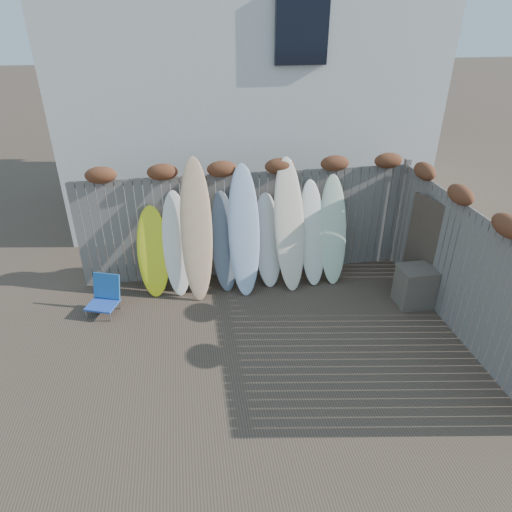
{
  "coord_description": "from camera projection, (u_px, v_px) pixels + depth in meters",
  "views": [
    {
      "loc": [
        -1.03,
        -5.16,
        4.55
      ],
      "look_at": [
        0.0,
        1.2,
        1.0
      ],
      "focal_mm": 32.0,
      "sensor_mm": 36.0,
      "label": 1
    }
  ],
  "objects": [
    {
      "name": "surfboard_4",
      "position": [
        244.0,
        231.0,
        7.9
      ],
      "size": [
        0.59,
        0.81,
        2.23
      ],
      "primitive_type": "ellipsoid",
      "rotation": [
        -0.31,
        0.0,
        -0.05
      ],
      "color": "silver",
      "rests_on": "ground"
    },
    {
      "name": "surfboard_6",
      "position": [
        289.0,
        226.0,
        8.03
      ],
      "size": [
        0.59,
        0.83,
        2.29
      ],
      "primitive_type": "ellipsoid",
      "rotation": [
        -0.31,
        0.0,
        0.06
      ],
      "color": "#F7E4C4",
      "rests_on": "ground"
    },
    {
      "name": "surfboard_2",
      "position": [
        196.0,
        230.0,
        7.76
      ],
      "size": [
        0.6,
        0.87,
        2.37
      ],
      "primitive_type": "ellipsoid",
      "rotation": [
        -0.31,
        0.0,
        -0.07
      ],
      "color": "#E5B378",
      "rests_on": "ground"
    },
    {
      "name": "surfboard_8",
      "position": [
        333.0,
        230.0,
        8.27
      ],
      "size": [
        0.53,
        0.71,
        1.94
      ],
      "primitive_type": "ellipsoid",
      "rotation": [
        -0.31,
        0.0,
        -0.05
      ],
      "color": "silver",
      "rests_on": "ground"
    },
    {
      "name": "surfboard_0",
      "position": [
        153.0,
        252.0,
        7.94
      ],
      "size": [
        0.58,
        0.6,
        1.56
      ],
      "primitive_type": "ellipsoid",
      "rotation": [
        -0.31,
        0.0,
        -0.05
      ],
      "color": "yellow",
      "rests_on": "ground"
    },
    {
      "name": "right_fence",
      "position": [
        461.0,
        262.0,
        6.88
      ],
      "size": [
        0.28,
        4.4,
        2.24
      ],
      "color": "slate",
      "rests_on": "ground"
    },
    {
      "name": "surfboard_1",
      "position": [
        177.0,
        244.0,
        7.94
      ],
      "size": [
        0.48,
        0.64,
        1.8
      ],
      "primitive_type": "ellipsoid",
      "rotation": [
        -0.31,
        0.0,
        -0.0
      ],
      "color": "white",
      "rests_on": "ground"
    },
    {
      "name": "beach_chair",
      "position": [
        105.0,
        295.0,
        7.63
      ],
      "size": [
        0.61,
        0.63,
        0.62
      ],
      "color": "#2248AE",
      "rests_on": "ground"
    },
    {
      "name": "ground",
      "position": [
        269.0,
        353.0,
        6.8
      ],
      "size": [
        80.0,
        80.0,
        0.0
      ],
      "primitive_type": "plane",
      "color": "#493A2D"
    },
    {
      "name": "back_fence",
      "position": [
        249.0,
        216.0,
        8.3
      ],
      "size": [
        6.05,
        0.28,
        2.24
      ],
      "color": "slate",
      "rests_on": "ground"
    },
    {
      "name": "surfboard_5",
      "position": [
        268.0,
        241.0,
        8.2
      ],
      "size": [
        0.53,
        0.63,
        1.67
      ],
      "primitive_type": "ellipsoid",
      "rotation": [
        -0.31,
        0.0,
        0.05
      ],
      "color": "white",
      "rests_on": "ground"
    },
    {
      "name": "house",
      "position": [
        241.0,
        69.0,
        10.94
      ],
      "size": [
        8.5,
        5.5,
        6.33
      ],
      "color": "silver",
      "rests_on": "ground"
    },
    {
      "name": "wooden_crate",
      "position": [
        416.0,
        286.0,
        7.77
      ],
      "size": [
        0.6,
        0.5,
        0.7
      ],
      "primitive_type": "cube",
      "rotation": [
        0.0,
        0.0,
        0.0
      ],
      "color": "brown",
      "rests_on": "ground"
    },
    {
      "name": "surfboard_7",
      "position": [
        312.0,
        233.0,
        8.23
      ],
      "size": [
        0.52,
        0.7,
        1.87
      ],
      "primitive_type": "ellipsoid",
      "rotation": [
        -0.31,
        0.0,
        0.06
      ],
      "color": "white",
      "rests_on": "ground"
    },
    {
      "name": "surfboard_3",
      "position": [
        224.0,
        242.0,
        8.07
      ],
      "size": [
        0.5,
        0.65,
        1.75
      ],
      "primitive_type": "ellipsoid",
      "rotation": [
        -0.31,
        0.0,
        0.06
      ],
      "color": "slate",
      "rests_on": "ground"
    },
    {
      "name": "lattice_panel",
      "position": [
        432.0,
        253.0,
        7.68
      ],
      "size": [
        0.37,
        1.15,
        1.77
      ],
      "primitive_type": "cube",
      "rotation": [
        0.0,
        0.0,
        0.28
      ],
      "color": "#3B2B24",
      "rests_on": "ground"
    }
  ]
}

